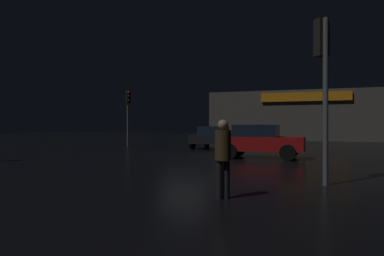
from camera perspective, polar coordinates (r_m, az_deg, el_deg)
The scene contains 7 objects.
ground_plane at distance 19.19m, azimuth -1.24°, elevation -4.28°, with size 120.00×120.00×0.00m, color black.
store_building at distance 43.50m, azimuth 17.09°, elevation 1.74°, with size 20.60×7.23×5.28m.
traffic_signal_opposite at distance 29.16m, azimuth -9.67°, elevation 3.47°, with size 0.42×0.42×4.31m.
traffic_signal_cross_left at distance 10.45m, azimuth 19.23°, elevation 8.95°, with size 0.42×0.42×4.32m.
car_near at distance 18.13m, azimuth 10.26°, elevation -1.91°, with size 4.00×2.04×1.60m.
car_far at distance 26.31m, azimuth 3.15°, elevation -1.29°, with size 2.18×4.34×1.52m.
pedestrian at distance 7.92m, azimuth 4.72°, elevation -3.77°, with size 0.48×0.48×1.67m.
Camera 1 is at (7.02, -17.79, 1.53)m, focal length 35.11 mm.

